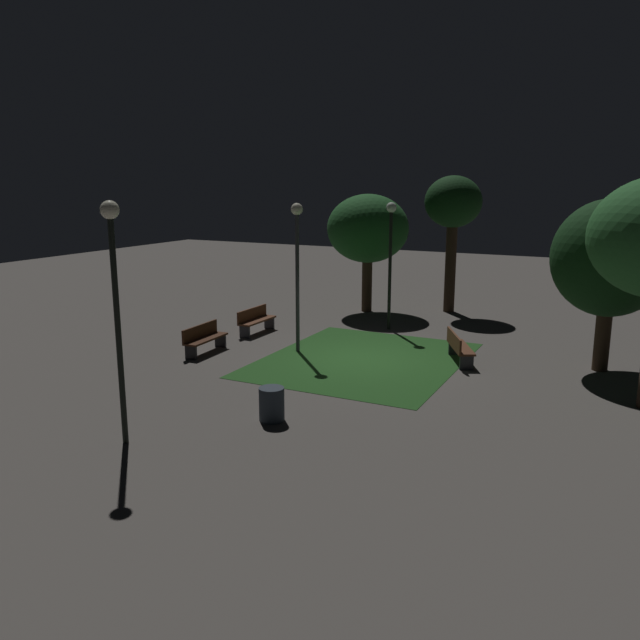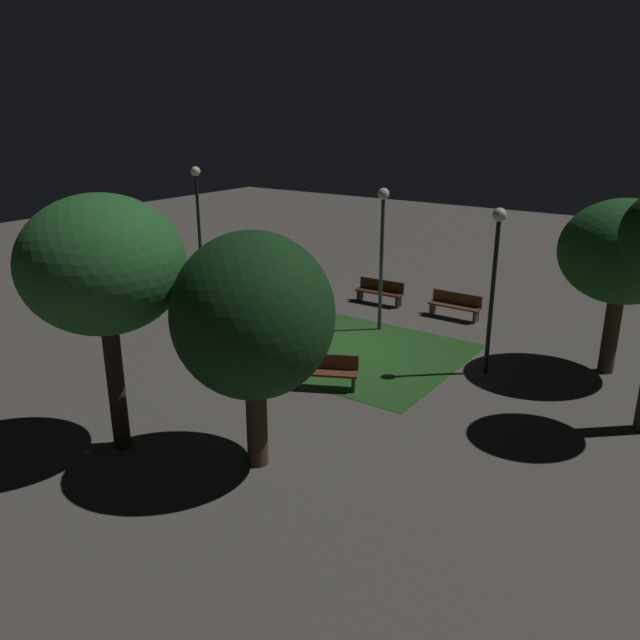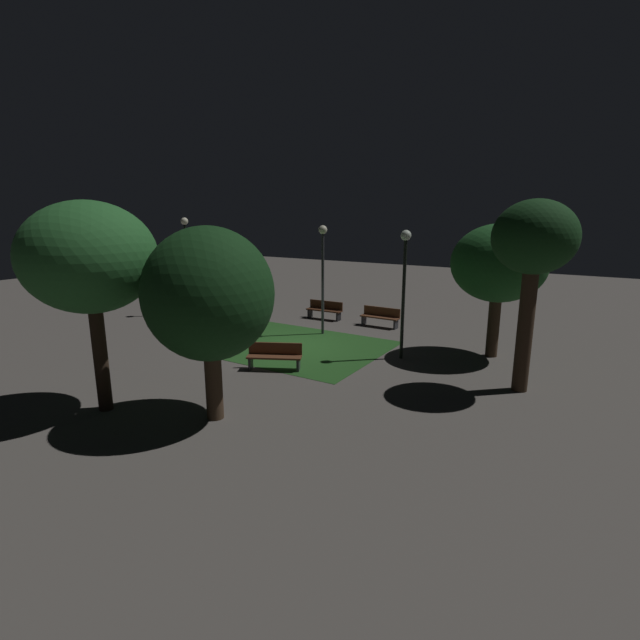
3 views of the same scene
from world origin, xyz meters
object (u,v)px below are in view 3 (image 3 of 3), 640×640
tree_back_right (534,243)px  trash_bin (193,320)px  tree_near_wall (90,259)px  tree_tall_center (499,264)px  lamp_post_path_center (186,250)px  lamp_post_near_wall (323,261)px  bench_front_right (275,355)px  tree_left_canopy (209,295)px  bench_path_side (380,316)px  bench_corner (325,309)px  lamp_post_plaza_west (404,273)px

tree_back_right → trash_bin: size_ratio=7.19×
tree_near_wall → tree_tall_center: tree_near_wall is taller
tree_near_wall → lamp_post_path_center: 11.84m
lamp_post_path_center → lamp_post_near_wall: size_ratio=1.06×
lamp_post_near_wall → trash_bin: 6.49m
bench_front_right → lamp_post_near_wall: (1.07, -4.79, 2.64)m
tree_tall_center → lamp_post_near_wall: tree_tall_center is taller
tree_near_wall → tree_left_canopy: 3.17m
lamp_post_path_center → lamp_post_near_wall: bearing=-178.1°
bench_path_side → tree_near_wall: (2.32, 12.27, 3.49)m
bench_front_right → bench_corner: bearing=-71.2°
tree_back_right → trash_bin: 14.26m
tree_tall_center → lamp_post_plaza_west: 3.35m
bench_corner → tree_back_right: (-9.74, 5.06, 3.79)m
tree_left_canopy → lamp_post_path_center: lamp_post_path_center is taller
tree_near_wall → tree_tall_center: 12.81m
bench_path_side → tree_left_canopy: size_ratio=0.38×
tree_near_wall → lamp_post_path_center: bearing=-53.3°
tree_left_canopy → lamp_post_plaza_west: size_ratio=1.06×
bench_path_side → tree_tall_center: tree_tall_center is taller
tree_tall_center → lamp_post_near_wall: (6.87, 0.52, -0.23)m
lamp_post_path_center → bench_corner: bearing=-156.4°
lamp_post_plaza_west → bench_corner: bearing=-35.4°
bench_path_side → tree_left_canopy: 11.46m
tree_near_wall → bench_path_side: bearing=-100.7°
tree_tall_center → trash_bin: bearing=12.9°
trash_bin → tree_tall_center: bearing=-167.1°
tree_near_wall → lamp_post_path_center: (7.06, -9.48, -0.69)m
bench_front_right → lamp_post_plaza_west: (-3.11, -3.34, 2.59)m
bench_path_side → bench_corner: bearing=0.0°
bench_path_side → lamp_post_near_wall: lamp_post_near_wall is taller
bench_path_side → bench_front_right: (0.48, 7.33, 0.00)m
lamp_post_near_wall → tree_near_wall: bearing=85.5°
tree_near_wall → lamp_post_path_center: size_ratio=1.10×
lamp_post_plaza_west → tree_tall_center: bearing=-143.7°
trash_bin → lamp_post_near_wall: bearing=-157.1°
bench_path_side → tree_near_wall: 12.97m
lamp_post_plaza_west → trash_bin: 10.00m
lamp_post_path_center → lamp_post_plaza_west: bearing=174.3°
bench_front_right → tree_tall_center: bearing=-137.5°
bench_corner → bench_front_right: bearing=108.8°
bench_corner → bench_path_side: bearing=-180.0°
tree_left_canopy → bench_corner: bearing=-72.5°
lamp_post_near_wall → tree_back_right: bearing=163.1°
tree_tall_center → bench_front_right: bearing=42.5°
tree_near_wall → tree_left_canopy: size_ratio=1.12×
bench_front_right → tree_near_wall: bearing=69.6°
bench_path_side → lamp_post_near_wall: 3.97m
bench_corner → tree_left_canopy: tree_left_canopy is taller
bench_corner → lamp_post_near_wall: bearing=119.5°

